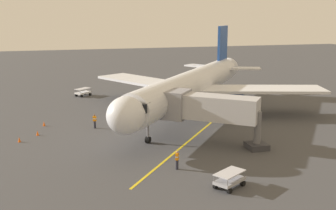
# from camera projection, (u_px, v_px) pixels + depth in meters

# --- Properties ---
(ground_plane) EXTENTS (220.00, 220.00, 0.00)m
(ground_plane) POSITION_uv_depth(u_px,v_px,m) (174.00, 113.00, 56.48)
(ground_plane) COLOR #424244
(apron_lead_in_line) EXTENTS (25.29, 31.29, 0.01)m
(apron_lead_in_line) POSITION_uv_depth(u_px,v_px,m) (207.00, 126.00, 49.78)
(apron_lead_in_line) COLOR yellow
(apron_lead_in_line) RESTS_ON ground
(airplane) EXTENTS (31.97, 34.04, 11.50)m
(airplane) POSITION_uv_depth(u_px,v_px,m) (192.00, 85.00, 54.79)
(airplane) COLOR silver
(airplane) RESTS_ON ground
(jet_bridge) EXTENTS (10.10, 8.78, 5.40)m
(jet_bridge) POSITION_uv_depth(u_px,v_px,m) (204.00, 108.00, 42.66)
(jet_bridge) COLOR #B7B7BC
(jet_bridge) RESTS_ON ground
(ground_crew_marshaller) EXTENTS (0.43, 0.47, 1.71)m
(ground_crew_marshaller) POSITION_uv_depth(u_px,v_px,m) (177.00, 160.00, 35.70)
(ground_crew_marshaller) COLOR #23232D
(ground_crew_marshaller) RESTS_ON ground
(ground_crew_wing_walker) EXTENTS (0.47, 0.43, 1.71)m
(ground_crew_wing_walker) POSITION_uv_depth(u_px,v_px,m) (95.00, 121.00, 48.69)
(ground_crew_wing_walker) COLOR #23232D
(ground_crew_wing_walker) RESTS_ON ground
(baggage_cart_near_nose) EXTENTS (2.90, 2.73, 1.27)m
(baggage_cart_near_nose) POSITION_uv_depth(u_px,v_px,m) (83.00, 92.00, 68.05)
(baggage_cart_near_nose) COLOR white
(baggage_cart_near_nose) RESTS_ON ground
(baggage_cart_portside) EXTENTS (2.95, 2.55, 1.27)m
(baggage_cart_portside) POSITION_uv_depth(u_px,v_px,m) (229.00, 179.00, 32.02)
(baggage_cart_portside) COLOR #9E9EA3
(baggage_cart_portside) RESTS_ON ground
(safety_cone_nose_left) EXTENTS (0.32, 0.32, 0.55)m
(safety_cone_nose_left) POSITION_uv_depth(u_px,v_px,m) (19.00, 140.00, 43.49)
(safety_cone_nose_left) COLOR #F2590F
(safety_cone_nose_left) RESTS_ON ground
(safety_cone_nose_right) EXTENTS (0.32, 0.32, 0.55)m
(safety_cone_nose_right) POSITION_uv_depth(u_px,v_px,m) (44.00, 124.00, 49.78)
(safety_cone_nose_right) COLOR #F2590F
(safety_cone_nose_right) RESTS_ON ground
(safety_cone_wing_port) EXTENTS (0.32, 0.32, 0.55)m
(safety_cone_wing_port) POSITION_uv_depth(u_px,v_px,m) (38.00, 133.00, 45.89)
(safety_cone_wing_port) COLOR #F2590F
(safety_cone_wing_port) RESTS_ON ground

